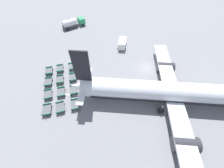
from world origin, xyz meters
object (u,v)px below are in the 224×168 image
at_px(fuel_tanker_primary, 72,24).
at_px(baggage_dolly_row_mid_a_col_c, 61,92).
at_px(service_van, 122,43).
at_px(baggage_dolly_row_mid_a_col_d, 60,108).
at_px(baggage_dolly_row_mid_a_col_a, 60,69).
at_px(baggage_dolly_row_near_col_b, 48,82).
at_px(baggage_dolly_row_mid_a_col_b, 60,80).
at_px(baggage_dolly_row_near_col_c, 48,95).
at_px(baggage_dolly_row_near_col_a, 49,71).
at_px(baggage_dolly_row_near_col_d, 47,110).
at_px(baggage_dolly_row_mid_b_col_b, 73,77).
at_px(baggage_dolly_row_mid_b_col_c, 74,90).
at_px(airplane, 179,93).
at_px(baggage_dolly_row_mid_b_col_d, 75,104).
at_px(baggage_dolly_row_mid_b_col_a, 72,67).

bearing_deg(fuel_tanker_primary, baggage_dolly_row_mid_a_col_c, 2.98).
xyz_separation_m(service_van, baggage_dolly_row_mid_a_col_d, (20.78, -14.36, -0.73)).
relative_size(service_van, baggage_dolly_row_mid_a_col_a, 1.48).
bearing_deg(baggage_dolly_row_near_col_b, fuel_tanker_primary, 175.90).
bearing_deg(baggage_dolly_row_mid_a_col_b, baggage_dolly_row_near_col_b, -76.00).
bearing_deg(baggage_dolly_row_mid_a_col_b, baggage_dolly_row_mid_a_col_a, -169.08).
height_order(baggage_dolly_row_near_col_c, baggage_dolly_row_mid_a_col_c, same).
relative_size(fuel_tanker_primary, baggage_dolly_row_mid_a_col_c, 2.49).
distance_m(baggage_dolly_row_near_col_a, baggage_dolly_row_mid_a_col_d, 11.71).
bearing_deg(baggage_dolly_row_mid_a_col_b, baggage_dolly_row_near_col_d, -6.83).
bearing_deg(baggage_dolly_row_mid_b_col_b, baggage_dolly_row_mid_b_col_c, 11.04).
relative_size(baggage_dolly_row_mid_a_col_b, baggage_dolly_row_mid_b_col_c, 1.00).
height_order(airplane, fuel_tanker_primary, airplane).
distance_m(baggage_dolly_row_mid_a_col_c, baggage_dolly_row_mid_b_col_c, 2.69).
bearing_deg(baggage_dolly_row_near_col_a, baggage_dolly_row_mid_a_col_a, 106.38).
distance_m(service_van, baggage_dolly_row_mid_a_col_c, 22.58).
bearing_deg(baggage_dolly_row_near_col_c, baggage_dolly_row_mid_a_col_d, 43.61).
bearing_deg(baggage_dolly_row_mid_a_col_a, airplane, 67.01).
distance_m(airplane, baggage_dolly_row_mid_b_col_d, 20.49).
bearing_deg(baggage_dolly_row_near_col_d, baggage_dolly_row_near_col_a, -168.15).
distance_m(baggage_dolly_row_mid_a_col_b, baggage_dolly_row_mid_b_col_d, 8.30).
height_order(baggage_dolly_row_mid_a_col_c, baggage_dolly_row_mid_b_col_d, same).
relative_size(baggage_dolly_row_near_col_b, baggage_dolly_row_mid_a_col_d, 0.99).
distance_m(baggage_dolly_row_mid_a_col_c, baggage_dolly_row_mid_a_col_d, 3.89).
height_order(fuel_tanker_primary, baggage_dolly_row_mid_a_col_a, fuel_tanker_primary).
distance_m(fuel_tanker_primary, service_van, 21.11).
xyz_separation_m(airplane, baggage_dolly_row_mid_a_col_a, (-10.80, -25.47, -2.35)).
bearing_deg(baggage_dolly_row_mid_b_col_d, baggage_dolly_row_near_col_d, -80.08).
height_order(baggage_dolly_row_near_col_d, baggage_dolly_row_mid_b_col_a, same).
bearing_deg(service_van, baggage_dolly_row_near_col_c, -45.22).
bearing_deg(baggage_dolly_row_mid_b_col_b, airplane, 70.87).
height_order(baggage_dolly_row_mid_a_col_b, baggage_dolly_row_mid_a_col_c, same).
relative_size(baggage_dolly_row_mid_a_col_a, baggage_dolly_row_mid_a_col_b, 1.00).
bearing_deg(baggage_dolly_row_mid_a_col_d, baggage_dolly_row_near_col_d, -81.37).
distance_m(baggage_dolly_row_near_col_c, baggage_dolly_row_near_col_d, 3.80).
bearing_deg(baggage_dolly_row_near_col_a, baggage_dolly_row_mid_b_col_d, 37.09).
xyz_separation_m(baggage_dolly_row_near_col_c, baggage_dolly_row_near_col_d, (3.73, 0.71, 0.00)).
relative_size(baggage_dolly_row_near_col_a, baggage_dolly_row_mid_b_col_c, 1.00).
height_order(fuel_tanker_primary, baggage_dolly_row_mid_b_col_c, fuel_tanker_primary).
height_order(baggage_dolly_row_near_col_c, baggage_dolly_row_mid_b_col_c, same).
bearing_deg(baggage_dolly_row_mid_a_col_d, baggage_dolly_row_mid_b_col_b, 170.75).
bearing_deg(baggage_dolly_row_near_col_b, baggage_dolly_row_mid_a_col_c, 48.20).
bearing_deg(airplane, baggage_dolly_row_mid_a_col_c, -97.74).
height_order(fuel_tanker_primary, baggage_dolly_row_near_col_c, fuel_tanker_primary).
height_order(baggage_dolly_row_near_col_b, baggage_dolly_row_mid_a_col_d, same).
bearing_deg(baggage_dolly_row_mid_b_col_b, service_van, 134.01).
distance_m(baggage_dolly_row_near_col_b, baggage_dolly_row_near_col_c, 3.72).
relative_size(baggage_dolly_row_mid_a_col_a, baggage_dolly_row_mid_a_col_c, 1.00).
xyz_separation_m(airplane, baggage_dolly_row_mid_b_col_d, (0.06, -20.35, -2.35)).
bearing_deg(baggage_dolly_row_mid_a_col_a, service_van, 119.37).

